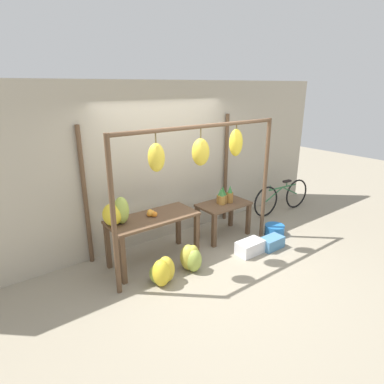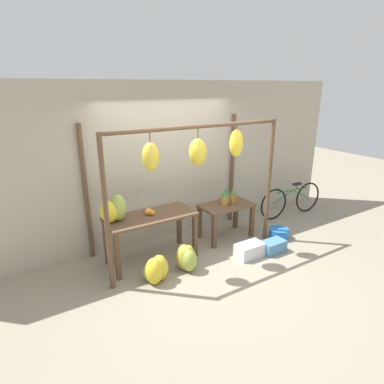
{
  "view_description": "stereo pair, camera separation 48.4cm",
  "coord_description": "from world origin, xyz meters",
  "px_view_note": "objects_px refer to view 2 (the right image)",
  "views": [
    {
      "loc": [
        -2.92,
        -3.39,
        2.72
      ],
      "look_at": [
        0.12,
        0.63,
        1.03
      ],
      "focal_mm": 30.0,
      "sensor_mm": 36.0,
      "label": 1
    },
    {
      "loc": [
        -2.52,
        -3.66,
        2.72
      ],
      "look_at": [
        0.12,
        0.63,
        1.03
      ],
      "focal_mm": 30.0,
      "sensor_mm": 36.0,
      "label": 2
    }
  ],
  "objects_px": {
    "fruit_crate_white": "(249,250)",
    "blue_bucket": "(279,233)",
    "pineapple_cluster": "(227,198)",
    "banana_pile_ground_right": "(187,258)",
    "orange_pile": "(149,212)",
    "fruit_crate_purple": "(273,246)",
    "parked_bicycle": "(291,200)",
    "banana_pile_ground_left": "(155,270)",
    "banana_pile_on_table": "(114,210)"
  },
  "relations": [
    {
      "from": "fruit_crate_white",
      "to": "blue_bucket",
      "type": "distance_m",
      "value": 0.94
    },
    {
      "from": "pineapple_cluster",
      "to": "fruit_crate_white",
      "type": "distance_m",
      "value": 1.05
    },
    {
      "from": "pineapple_cluster",
      "to": "banana_pile_ground_right",
      "type": "distance_m",
      "value": 1.47
    },
    {
      "from": "banana_pile_ground_left",
      "to": "fruit_crate_purple",
      "type": "xyz_separation_m",
      "value": [
        2.09,
        -0.25,
        -0.09
      ]
    },
    {
      "from": "pineapple_cluster",
      "to": "parked_bicycle",
      "type": "relative_size",
      "value": 0.2
    },
    {
      "from": "banana_pile_on_table",
      "to": "parked_bicycle",
      "type": "xyz_separation_m",
      "value": [
        3.92,
        0.06,
        -0.61
      ]
    },
    {
      "from": "blue_bucket",
      "to": "fruit_crate_purple",
      "type": "bearing_deg",
      "value": -145.72
    },
    {
      "from": "banana_pile_ground_right",
      "to": "fruit_crate_white",
      "type": "relative_size",
      "value": 0.9
    },
    {
      "from": "banana_pile_ground_left",
      "to": "parked_bicycle",
      "type": "relative_size",
      "value": 0.27
    },
    {
      "from": "banana_pile_ground_right",
      "to": "parked_bicycle",
      "type": "height_order",
      "value": "parked_bicycle"
    },
    {
      "from": "fruit_crate_white",
      "to": "banana_pile_on_table",
      "type": "bearing_deg",
      "value": 157.35
    },
    {
      "from": "banana_pile_on_table",
      "to": "pineapple_cluster",
      "type": "relative_size",
      "value": 1.47
    },
    {
      "from": "banana_pile_ground_left",
      "to": "orange_pile",
      "type": "bearing_deg",
      "value": 70.6
    },
    {
      "from": "banana_pile_ground_right",
      "to": "fruit_crate_white",
      "type": "bearing_deg",
      "value": -9.66
    },
    {
      "from": "banana_pile_ground_left",
      "to": "blue_bucket",
      "type": "distance_m",
      "value": 2.56
    },
    {
      "from": "parked_bicycle",
      "to": "fruit_crate_purple",
      "type": "height_order",
      "value": "parked_bicycle"
    },
    {
      "from": "banana_pile_on_table",
      "to": "fruit_crate_purple",
      "type": "height_order",
      "value": "banana_pile_on_table"
    },
    {
      "from": "pineapple_cluster",
      "to": "parked_bicycle",
      "type": "xyz_separation_m",
      "value": [
        1.84,
        0.09,
        -0.42
      ]
    },
    {
      "from": "blue_bucket",
      "to": "banana_pile_ground_right",
      "type": "bearing_deg",
      "value": -178.92
    },
    {
      "from": "parked_bicycle",
      "to": "banana_pile_on_table",
      "type": "bearing_deg",
      "value": -179.06
    },
    {
      "from": "banana_pile_ground_right",
      "to": "fruit_crate_white",
      "type": "xyz_separation_m",
      "value": [
        1.1,
        -0.19,
        -0.09
      ]
    },
    {
      "from": "banana_pile_ground_right",
      "to": "parked_bicycle",
      "type": "distance_m",
      "value": 3.13
    },
    {
      "from": "parked_bicycle",
      "to": "pineapple_cluster",
      "type": "bearing_deg",
      "value": -177.34
    },
    {
      "from": "parked_bicycle",
      "to": "fruit_crate_purple",
      "type": "bearing_deg",
      "value": -146.78
    },
    {
      "from": "banana_pile_ground_left",
      "to": "parked_bicycle",
      "type": "xyz_separation_m",
      "value": [
        3.59,
        0.73,
        0.17
      ]
    },
    {
      "from": "fruit_crate_white",
      "to": "parked_bicycle",
      "type": "bearing_deg",
      "value": 24.54
    },
    {
      "from": "pineapple_cluster",
      "to": "banana_pile_ground_right",
      "type": "xyz_separation_m",
      "value": [
        -1.21,
        -0.62,
        -0.57
      ]
    },
    {
      "from": "fruit_crate_white",
      "to": "fruit_crate_purple",
      "type": "height_order",
      "value": "fruit_crate_white"
    },
    {
      "from": "banana_pile_ground_right",
      "to": "banana_pile_ground_left",
      "type": "bearing_deg",
      "value": -176.9
    },
    {
      "from": "banana_pile_ground_left",
      "to": "fruit_crate_white",
      "type": "distance_m",
      "value": 1.65
    },
    {
      "from": "pineapple_cluster",
      "to": "blue_bucket",
      "type": "bearing_deg",
      "value": -35.63
    },
    {
      "from": "banana_pile_on_table",
      "to": "parked_bicycle",
      "type": "distance_m",
      "value": 3.97
    },
    {
      "from": "pineapple_cluster",
      "to": "parked_bicycle",
      "type": "distance_m",
      "value": 1.89
    },
    {
      "from": "orange_pile",
      "to": "fruit_crate_purple",
      "type": "xyz_separation_m",
      "value": [
        1.86,
        -0.89,
        -0.72
      ]
    },
    {
      "from": "banana_pile_ground_left",
      "to": "banana_pile_ground_right",
      "type": "distance_m",
      "value": 0.55
    },
    {
      "from": "orange_pile",
      "to": "fruit_crate_purple",
      "type": "distance_m",
      "value": 2.19
    },
    {
      "from": "blue_bucket",
      "to": "banana_pile_ground_left",
      "type": "bearing_deg",
      "value": -178.49
    },
    {
      "from": "banana_pile_on_table",
      "to": "banana_pile_ground_left",
      "type": "bearing_deg",
      "value": -63.56
    },
    {
      "from": "pineapple_cluster",
      "to": "banana_pile_ground_right",
      "type": "bearing_deg",
      "value": -152.93
    },
    {
      "from": "banana_pile_on_table",
      "to": "pineapple_cluster",
      "type": "bearing_deg",
      "value": -0.58
    },
    {
      "from": "banana_pile_ground_left",
      "to": "blue_bucket",
      "type": "relative_size",
      "value": 1.23
    },
    {
      "from": "banana_pile_on_table",
      "to": "banana_pile_ground_right",
      "type": "relative_size",
      "value": 1.12
    },
    {
      "from": "parked_bicycle",
      "to": "blue_bucket",
      "type": "bearing_deg",
      "value": -147.27
    },
    {
      "from": "banana_pile_ground_right",
      "to": "fruit_crate_purple",
      "type": "bearing_deg",
      "value": -10.45
    },
    {
      "from": "orange_pile",
      "to": "fruit_crate_purple",
      "type": "bearing_deg",
      "value": -25.46
    },
    {
      "from": "fruit_crate_white",
      "to": "fruit_crate_purple",
      "type": "bearing_deg",
      "value": -12.4
    },
    {
      "from": "fruit_crate_purple",
      "to": "fruit_crate_white",
      "type": "bearing_deg",
      "value": 167.6
    },
    {
      "from": "parked_bicycle",
      "to": "fruit_crate_white",
      "type": "bearing_deg",
      "value": -155.46
    },
    {
      "from": "pineapple_cluster",
      "to": "fruit_crate_white",
      "type": "relative_size",
      "value": 0.69
    },
    {
      "from": "fruit_crate_white",
      "to": "blue_bucket",
      "type": "xyz_separation_m",
      "value": [
        0.91,
        0.23,
        -0.02
      ]
    }
  ]
}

